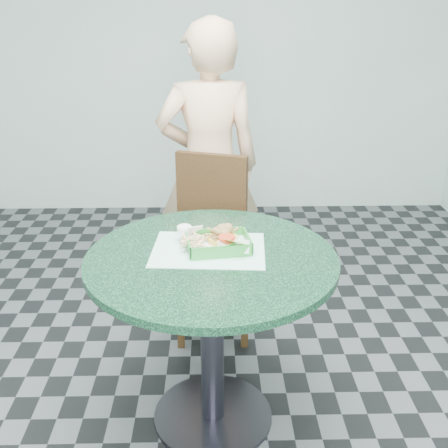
{
  "coord_description": "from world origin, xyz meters",
  "views": [
    {
      "loc": [
        0.01,
        -1.74,
        1.64
      ],
      "look_at": [
        0.05,
        0.1,
        0.85
      ],
      "focal_mm": 42.0,
      "sensor_mm": 36.0,
      "label": 1
    }
  ],
  "objects_px": {
    "cafe_table": "(212,300)",
    "diner_person": "(209,159)",
    "food_basket": "(218,250)",
    "dining_chair": "(212,233)",
    "sauce_ramekin": "(188,232)",
    "crab_sandwich": "(224,238)"
  },
  "relations": [
    {
      "from": "crab_sandwich",
      "to": "sauce_ramekin",
      "type": "bearing_deg",
      "value": 158.1
    },
    {
      "from": "crab_sandwich",
      "to": "sauce_ramekin",
      "type": "xyz_separation_m",
      "value": [
        -0.14,
        0.06,
        0.0
      ]
    },
    {
      "from": "dining_chair",
      "to": "crab_sandwich",
      "type": "height_order",
      "value": "dining_chair"
    },
    {
      "from": "dining_chair",
      "to": "crab_sandwich",
      "type": "xyz_separation_m",
      "value": [
        0.05,
        -0.65,
        0.27
      ]
    },
    {
      "from": "dining_chair",
      "to": "food_basket",
      "type": "xyz_separation_m",
      "value": [
        0.03,
        -0.69,
        0.23
      ]
    },
    {
      "from": "diner_person",
      "to": "food_basket",
      "type": "distance_m",
      "value": 1.03
    },
    {
      "from": "dining_chair",
      "to": "sauce_ramekin",
      "type": "relative_size",
      "value": 16.45
    },
    {
      "from": "dining_chair",
      "to": "sauce_ramekin",
      "type": "xyz_separation_m",
      "value": [
        -0.09,
        -0.59,
        0.27
      ]
    },
    {
      "from": "sauce_ramekin",
      "to": "dining_chair",
      "type": "bearing_deg",
      "value": 81.06
    },
    {
      "from": "cafe_table",
      "to": "crab_sandwich",
      "type": "relative_size",
      "value": 8.07
    },
    {
      "from": "diner_person",
      "to": "sauce_ramekin",
      "type": "relative_size",
      "value": 29.45
    },
    {
      "from": "dining_chair",
      "to": "cafe_table",
      "type": "bearing_deg",
      "value": -71.94
    },
    {
      "from": "cafe_table",
      "to": "food_basket",
      "type": "relative_size",
      "value": 4.0
    },
    {
      "from": "dining_chair",
      "to": "crab_sandwich",
      "type": "relative_size",
      "value": 7.97
    },
    {
      "from": "food_basket",
      "to": "diner_person",
      "type": "bearing_deg",
      "value": 92.22
    },
    {
      "from": "diner_person",
      "to": "food_basket",
      "type": "relative_size",
      "value": 7.07
    },
    {
      "from": "dining_chair",
      "to": "diner_person",
      "type": "xyz_separation_m",
      "value": [
        -0.01,
        0.33,
        0.3
      ]
    },
    {
      "from": "diner_person",
      "to": "sauce_ramekin",
      "type": "xyz_separation_m",
      "value": [
        -0.08,
        -0.93,
        -0.03
      ]
    },
    {
      "from": "dining_chair",
      "to": "diner_person",
      "type": "height_order",
      "value": "diner_person"
    },
    {
      "from": "dining_chair",
      "to": "diner_person",
      "type": "bearing_deg",
      "value": 110.61
    },
    {
      "from": "cafe_table",
      "to": "diner_person",
      "type": "bearing_deg",
      "value": 90.72
    },
    {
      "from": "cafe_table",
      "to": "diner_person",
      "type": "distance_m",
      "value": 1.11
    }
  ]
}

